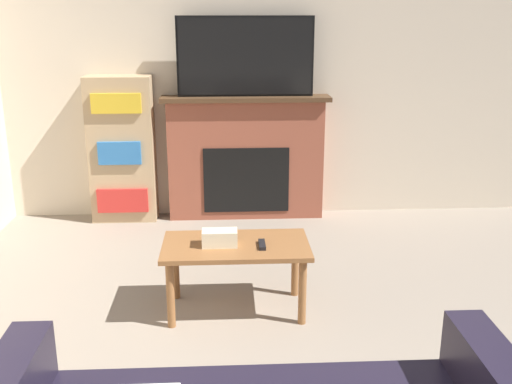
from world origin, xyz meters
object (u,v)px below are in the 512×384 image
at_px(tv, 245,57).
at_px(bookshelf, 122,150).
at_px(fireplace, 246,157).
at_px(coffee_table, 236,254).

relative_size(tv, bookshelf, 0.91).
xyz_separation_m(fireplace, bookshelf, (-1.13, -0.02, 0.09)).
distance_m(tv, bookshelf, 1.40).
xyz_separation_m(fireplace, tv, (-0.00, -0.02, 0.91)).
height_order(coffee_table, bookshelf, bookshelf).
relative_size(fireplace, tv, 1.26).
bearing_deg(bookshelf, fireplace, 1.15).
distance_m(fireplace, coffee_table, 1.88).
distance_m(coffee_table, bookshelf, 2.11).
bearing_deg(tv, coffee_table, -94.05).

